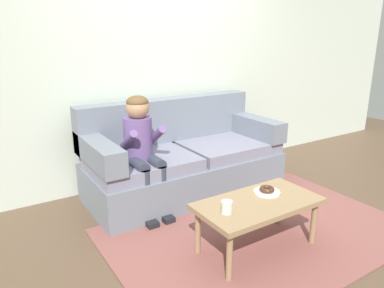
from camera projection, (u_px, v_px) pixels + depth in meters
name	position (u px, v px, depth m)	size (l,w,h in m)	color
ground	(240.00, 221.00, 3.27)	(10.00, 10.00, 0.00)	brown
wall_back	(164.00, 55.00, 4.00)	(8.00, 0.10, 2.80)	beige
area_rug	(259.00, 232.00, 3.07)	(2.49, 1.66, 0.01)	brown
couch	(183.00, 160.00, 3.81)	(2.02, 0.90, 0.96)	slate
coffee_table	(258.00, 207.00, 2.74)	(0.96, 0.50, 0.41)	#937551
person_child	(142.00, 144.00, 3.26)	(0.34, 0.58, 1.10)	#664C84
plate	(267.00, 192.00, 2.87)	(0.21, 0.21, 0.01)	white
donut	(267.00, 189.00, 2.86)	(0.12, 0.12, 0.04)	#422619
mug	(227.00, 207.00, 2.54)	(0.08, 0.08, 0.09)	silver
toy_controller	(267.00, 209.00, 3.44)	(0.23, 0.09, 0.05)	gold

